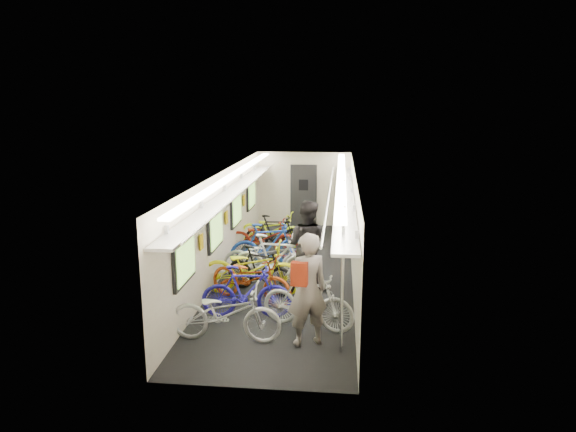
% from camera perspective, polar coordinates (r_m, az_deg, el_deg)
% --- Properties ---
extents(train_car_shell, '(10.00, 10.00, 10.00)m').
position_cam_1_polar(train_car_shell, '(12.42, -1.36, 1.95)').
color(train_car_shell, black).
rests_on(train_car_shell, ground).
extents(bicycle_0, '(1.89, 0.68, 0.99)m').
position_cam_1_polar(bicycle_0, '(8.73, -6.94, -10.65)').
color(bicycle_0, '#BCBCC1').
rests_on(bicycle_0, ground).
extents(bicycle_1, '(1.71, 0.59, 1.01)m').
position_cam_1_polar(bicycle_1, '(9.58, -4.64, -8.40)').
color(bicycle_1, '#241CAA').
rests_on(bicycle_1, ground).
extents(bicycle_2, '(1.99, 1.38, 0.99)m').
position_cam_1_polar(bicycle_2, '(10.32, -4.14, -6.91)').
color(bicycle_2, '#9D3A11').
rests_on(bicycle_2, ground).
extents(bicycle_3, '(1.71, 1.08, 1.00)m').
position_cam_1_polar(bicycle_3, '(10.79, -3.11, -6.01)').
color(bicycle_3, black).
rests_on(bicycle_3, ground).
extents(bicycle_4, '(2.13, 0.76, 1.11)m').
position_cam_1_polar(bicycle_4, '(10.71, -4.06, -5.84)').
color(bicycle_4, yellow).
rests_on(bicycle_4, ground).
extents(bicycle_5, '(1.93, 0.74, 1.13)m').
position_cam_1_polar(bicycle_5, '(11.24, -1.53, -4.88)').
color(bicycle_5, white).
rests_on(bicycle_5, ground).
extents(bicycle_6, '(2.06, 0.82, 1.06)m').
position_cam_1_polar(bicycle_6, '(11.49, -2.32, -4.67)').
color(bicycle_6, '#A09FA4').
rests_on(bicycle_6, ground).
extents(bicycle_7, '(1.93, 1.04, 1.12)m').
position_cam_1_polar(bicycle_7, '(12.37, -2.20, -3.31)').
color(bicycle_7, navy).
rests_on(bicycle_7, ground).
extents(bicycle_8, '(1.98, 0.90, 1.00)m').
position_cam_1_polar(bicycle_8, '(13.33, -2.81, -2.43)').
color(bicycle_8, maroon).
rests_on(bicycle_8, ground).
extents(bicycle_9, '(1.67, 0.56, 0.99)m').
position_cam_1_polar(bicycle_9, '(13.83, -1.44, -1.90)').
color(bicycle_9, black).
rests_on(bicycle_9, ground).
extents(bicycle_10, '(1.96, 0.98, 0.98)m').
position_cam_1_polar(bicycle_10, '(14.23, -1.74, -1.51)').
color(bicycle_10, '#DBF116').
rests_on(bicycle_10, ground).
extents(bicycle_11, '(1.77, 0.96, 1.02)m').
position_cam_1_polar(bicycle_11, '(9.12, 2.21, -9.42)').
color(bicycle_11, silver).
rests_on(bicycle_11, ground).
extents(passenger_near, '(0.82, 0.70, 1.90)m').
position_cam_1_polar(passenger_near, '(8.40, 2.14, -8.17)').
color(passenger_near, gray).
rests_on(passenger_near, ground).
extents(passenger_mid, '(1.11, 0.98, 1.92)m').
position_cam_1_polar(passenger_mid, '(10.92, 2.10, -3.25)').
color(passenger_mid, black).
rests_on(passenger_mid, ground).
extents(backpack, '(0.28, 0.17, 0.38)m').
position_cam_1_polar(backpack, '(8.10, 1.27, -6.45)').
color(backpack, '#A12610').
rests_on(backpack, passenger_near).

